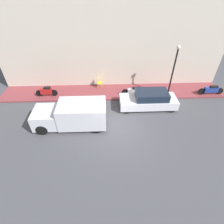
% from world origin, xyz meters
% --- Properties ---
extents(ground_plane, '(60.00, 60.00, 0.00)m').
position_xyz_m(ground_plane, '(0.00, 0.00, 0.00)').
color(ground_plane, '#47474C').
extents(sidewalk, '(2.44, 19.16, 0.12)m').
position_xyz_m(sidewalk, '(4.76, 0.00, 0.06)').
color(sidewalk, brown).
rests_on(sidewalk, ground_plane).
extents(building_facade, '(0.30, 19.16, 7.33)m').
position_xyz_m(building_facade, '(6.13, 0.00, 3.66)').
color(building_facade, beige).
rests_on(building_facade, ground_plane).
extents(parked_car, '(1.65, 4.35, 1.41)m').
position_xyz_m(parked_car, '(2.53, -2.70, 0.67)').
color(parked_car, silver).
rests_on(parked_car, ground_plane).
extents(delivery_van, '(1.89, 4.80, 1.76)m').
position_xyz_m(delivery_van, '(0.68, 2.93, 0.91)').
color(delivery_van, silver).
rests_on(delivery_van, ground_plane).
extents(motorcycle_blue, '(0.30, 2.13, 0.80)m').
position_xyz_m(motorcycle_blue, '(3.94, -8.33, 0.56)').
color(motorcycle_blue, navy).
rests_on(motorcycle_blue, sidewalk).
extents(motorcycle_red, '(0.30, 1.79, 0.84)m').
position_xyz_m(motorcycle_red, '(4.25, 5.57, 0.57)').
color(motorcycle_red, '#B21E1E').
rests_on(motorcycle_red, sidewalk).
extents(scooter_silver, '(0.30, 2.09, 0.71)m').
position_xyz_m(scooter_silver, '(4.12, -1.81, 0.52)').
color(scooter_silver, '#B7B7BF').
rests_on(scooter_silver, sidewalk).
extents(streetlamp, '(0.29, 0.29, 4.22)m').
position_xyz_m(streetlamp, '(3.90, -4.63, 2.76)').
color(streetlamp, black).
rests_on(streetlamp, sidewalk).
extents(cafe_chair, '(0.40, 0.40, 0.92)m').
position_xyz_m(cafe_chair, '(5.52, 1.22, 0.64)').
color(cafe_chair, yellow).
rests_on(cafe_chair, sidewalk).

